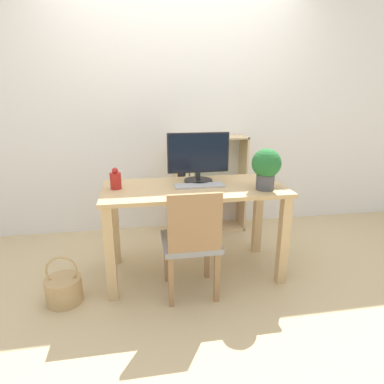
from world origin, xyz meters
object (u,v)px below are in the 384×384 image
(basket, at_px, (64,289))
(vase, at_px, (116,180))
(keyboard, at_px, (199,186))
(bookshelf, at_px, (197,190))
(monitor, at_px, (198,156))
(potted_plant, at_px, (266,166))
(chair, at_px, (192,240))

(basket, bearing_deg, vase, 36.30)
(keyboard, distance_m, basket, 1.23)
(keyboard, distance_m, bookshelf, 0.94)
(monitor, relative_size, keyboard, 1.31)
(keyboard, bearing_deg, potted_plant, -18.55)
(basket, bearing_deg, potted_plant, 3.10)
(vase, distance_m, chair, 0.73)
(monitor, height_order, keyboard, monitor)
(potted_plant, relative_size, basket, 0.87)
(monitor, bearing_deg, bookshelf, 80.29)
(chair, height_order, bookshelf, bookshelf)
(basket, bearing_deg, chair, -5.08)
(chair, relative_size, basket, 2.31)
(keyboard, relative_size, basket, 1.07)
(monitor, height_order, bookshelf, monitor)
(monitor, xyz_separation_m, potted_plant, (0.45, -0.31, -0.03))
(keyboard, xyz_separation_m, vase, (-0.63, 0.05, 0.06))
(vase, relative_size, bookshelf, 0.16)
(keyboard, distance_m, vase, 0.64)
(vase, bearing_deg, potted_plant, -10.64)
(monitor, distance_m, potted_plant, 0.55)
(monitor, xyz_separation_m, chair, (-0.13, -0.47, -0.51))
(keyboard, height_order, chair, chair)
(monitor, xyz_separation_m, bookshelf, (0.12, 0.72, -0.51))
(vase, relative_size, potted_plant, 0.53)
(keyboard, height_order, basket, keyboard)
(keyboard, bearing_deg, chair, -109.72)
(monitor, relative_size, basket, 1.40)
(bookshelf, xyz_separation_m, basket, (-1.17, -1.11, -0.34))
(monitor, relative_size, vase, 3.06)
(potted_plant, xyz_separation_m, chair, (-0.58, -0.16, -0.47))
(potted_plant, relative_size, bookshelf, 0.30)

